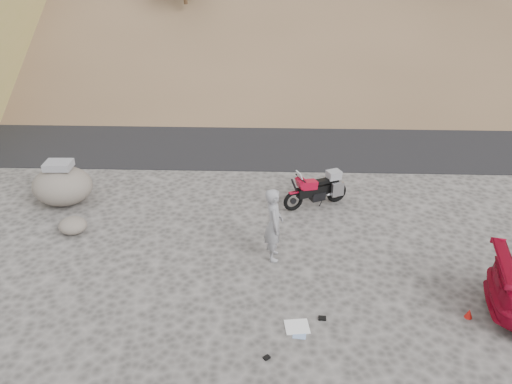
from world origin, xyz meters
TOP-DOWN VIEW (x-y plane):
  - ground at (0.00, 0.00)m, footprint 140.00×140.00m
  - road at (0.00, 9.00)m, footprint 120.00×7.00m
  - motorcycle at (1.30, 3.28)m, footprint 1.89×1.06m
  - man at (0.01, 0.62)m, footprint 0.49×0.71m
  - boulder at (-6.07, 3.16)m, footprint 1.93×1.73m
  - small_rock at (-5.24, 1.55)m, footprint 0.81×0.74m
  - gear_white_cloth at (0.50, -1.80)m, footprint 0.53×0.48m
  - gear_funnel at (4.03, -1.39)m, footprint 0.19×0.19m
  - gear_glove_a at (1.02, -1.55)m, footprint 0.16×0.12m
  - gear_glove_b at (-0.09, -2.65)m, footprint 0.15×0.15m
  - gear_blue_cloth at (0.54, -2.04)m, footprint 0.28×0.22m

SIDE VIEW (x-z plane):
  - ground at x=0.00m, z-range 0.00..0.00m
  - road at x=0.00m, z-range -0.03..0.03m
  - man at x=0.01m, z-range -0.93..0.93m
  - gear_blue_cloth at x=0.54m, z-range 0.00..0.01m
  - gear_white_cloth at x=0.50m, z-range 0.00..0.02m
  - gear_glove_b at x=-0.09m, z-range 0.00..0.04m
  - gear_glove_a at x=1.02m, z-range 0.00..0.05m
  - gear_funnel at x=4.03m, z-range 0.00..0.21m
  - small_rock at x=-5.24m, z-range 0.00..0.44m
  - motorcycle at x=1.30m, z-range -0.09..1.12m
  - boulder at x=-6.07m, z-range -0.08..1.21m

